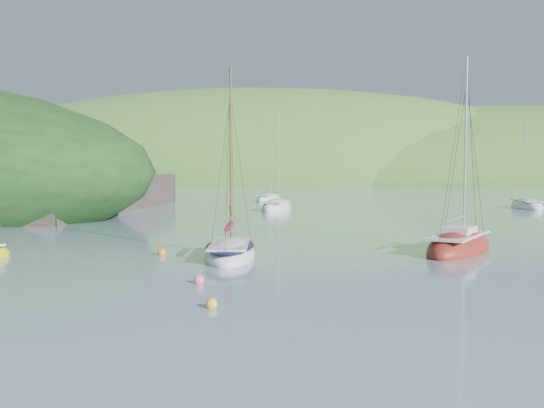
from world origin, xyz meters
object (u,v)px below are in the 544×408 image
(distant_sloop_b, at_px, (527,207))
(daysailer_white, at_px, (230,253))
(sloop_red, at_px, (459,248))
(distant_sloop_c, at_px, (269,200))
(distant_sloop_a, at_px, (276,208))

(distant_sloop_b, bearing_deg, daysailer_white, -122.81)
(sloop_red, bearing_deg, distant_sloop_b, 94.27)
(distant_sloop_b, distance_m, distant_sloop_c, 31.67)
(sloop_red, bearing_deg, distant_sloop_a, 138.35)
(sloop_red, distance_m, distant_sloop_a, 32.78)
(daysailer_white, relative_size, sloop_red, 0.91)
(distant_sloop_a, bearing_deg, daysailer_white, -81.03)
(daysailer_white, distance_m, distant_sloop_c, 50.84)
(distant_sloop_a, distance_m, distant_sloop_b, 27.14)
(daysailer_white, bearing_deg, sloop_red, 9.88)
(daysailer_white, relative_size, distant_sloop_c, 1.09)
(daysailer_white, xyz_separation_m, distant_sloop_c, (-12.51, 49.27, -0.06))
(distant_sloop_b, bearing_deg, distant_sloop_a, -168.24)
(sloop_red, relative_size, distant_sloop_b, 1.04)
(sloop_red, distance_m, distant_sloop_c, 49.84)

